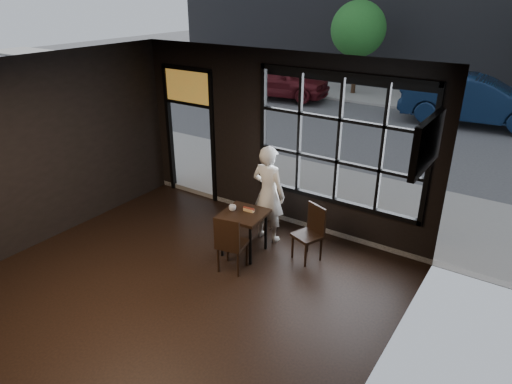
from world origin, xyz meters
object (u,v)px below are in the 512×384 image
Objects in this scene: chair_near at (232,242)px; navy_car at (476,100)px; cafe_table at (244,233)px; man at (268,194)px.

navy_car is (1.57, 11.01, 0.37)m from chair_near.
cafe_table is at bearing -87.04° from chair_near.
navy_car is at bearing 75.51° from cafe_table.
chair_near is 1.21m from man.
cafe_table is at bearing 165.03° from navy_car.
navy_car reaches higher than cafe_table.
chair_near is 11.13m from navy_car.
chair_near is at bearing -80.66° from cafe_table.
cafe_table is at bearing 86.22° from man.
man is 0.38× the size of navy_car.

